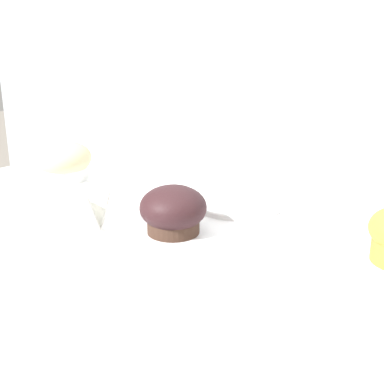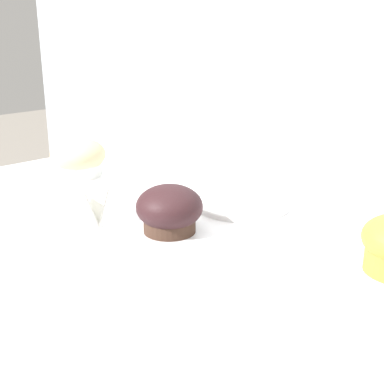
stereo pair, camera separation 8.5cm
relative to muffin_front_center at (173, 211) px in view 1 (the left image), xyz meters
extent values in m
cube|color=#A8B2B7|center=(-0.01, 0.61, -0.08)|extent=(3.20, 0.10, 1.80)
cylinder|color=#3D281E|center=(0.00, 0.00, -0.01)|extent=(0.08, 0.08, 0.04)
ellipsoid|color=black|center=(0.00, 0.00, 0.01)|extent=(0.10, 0.10, 0.07)
cylinder|color=white|center=(-0.35, 0.04, -0.01)|extent=(0.09, 0.09, 0.04)
ellipsoid|color=#DCBC8A|center=(-0.35, 0.04, 0.01)|extent=(0.11, 0.11, 0.06)
cylinder|color=white|center=(-0.01, 0.16, -0.03)|extent=(0.17, 0.17, 0.01)
torus|color=white|center=(-0.01, 0.16, -0.03)|extent=(0.17, 0.17, 0.01)
cube|color=white|center=(-0.10, -0.06, 0.00)|extent=(0.05, 0.03, 0.06)
cube|color=silver|center=(-0.10, -0.08, 0.00)|extent=(0.05, 0.03, 0.06)
camera|label=1|loc=(0.54, -0.52, 0.29)|focal=50.00mm
camera|label=2|loc=(0.59, -0.46, 0.29)|focal=50.00mm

